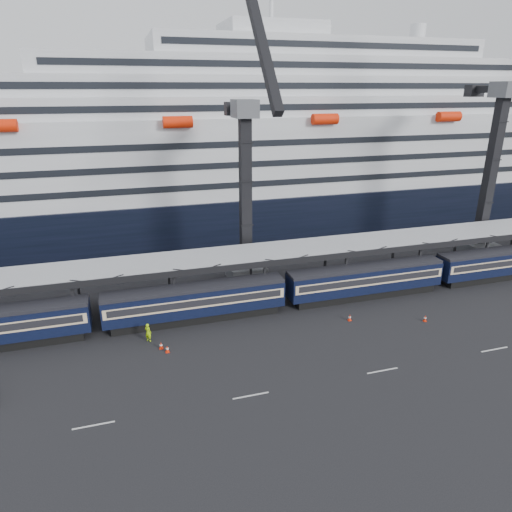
# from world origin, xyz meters

# --- Properties ---
(ground) EXTENTS (260.00, 260.00, 0.00)m
(ground) POSITION_xyz_m (0.00, 0.00, 0.00)
(ground) COLOR black
(ground) RESTS_ON ground
(train) EXTENTS (133.05, 3.00, 4.05)m
(train) POSITION_xyz_m (-4.65, 10.00, 2.20)
(train) COLOR black
(train) RESTS_ON ground
(canopy) EXTENTS (130.00, 6.25, 5.53)m
(canopy) POSITION_xyz_m (0.00, 14.00, 5.25)
(canopy) COLOR #919398
(canopy) RESTS_ON ground
(cruise_ship) EXTENTS (214.09, 28.84, 34.00)m
(cruise_ship) POSITION_xyz_m (-1.08, 45.99, 12.34)
(cruise_ship) COLOR black
(cruise_ship) RESTS_ON ground
(crane_dark_near) EXTENTS (4.50, 17.75, 35.08)m
(crane_dark_near) POSITION_xyz_m (-20.00, 18.59, 11.93)
(crane_dark_near) COLOR #484A4F
(crane_dark_near) RESTS_ON ground
(crane_dark_mid) EXTENTS (4.50, 18.24, 39.64)m
(crane_dark_mid) POSITION_xyz_m (15.00, 17.59, 13.36)
(crane_dark_mid) COLOR #484A4F
(crane_dark_mid) RESTS_ON ground
(worker) EXTENTS (0.82, 0.80, 1.89)m
(worker) POSITION_xyz_m (-33.22, 6.97, 0.95)
(worker) COLOR #9DD70B
(worker) RESTS_ON ground
(traffic_cone_a) EXTENTS (0.37, 0.37, 0.73)m
(traffic_cone_a) POSITION_xyz_m (-32.19, 5.20, 0.36)
(traffic_cone_a) COLOR red
(traffic_cone_a) RESTS_ON ground
(traffic_cone_b) EXTENTS (0.36, 0.36, 0.72)m
(traffic_cone_b) POSITION_xyz_m (-31.70, 4.41, 0.36)
(traffic_cone_b) COLOR red
(traffic_cone_b) RESTS_ON ground
(traffic_cone_c) EXTENTS (0.36, 0.36, 0.72)m
(traffic_cone_c) POSITION_xyz_m (-12.44, 5.11, 0.36)
(traffic_cone_c) COLOR red
(traffic_cone_c) RESTS_ON ground
(traffic_cone_d) EXTENTS (0.35, 0.35, 0.71)m
(traffic_cone_d) POSITION_xyz_m (-4.87, 2.67, 0.35)
(traffic_cone_d) COLOR red
(traffic_cone_d) RESTS_ON ground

